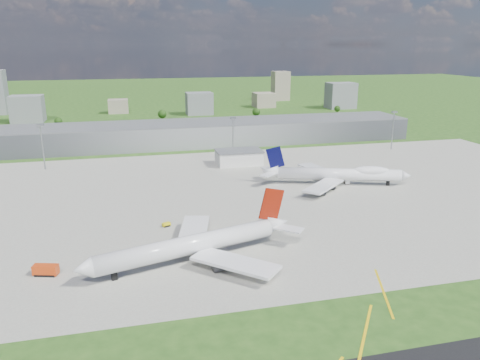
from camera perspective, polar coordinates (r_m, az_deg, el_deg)
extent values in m
plane|color=#254B17|center=(323.43, -3.98, 3.95)|extent=(1400.00, 1400.00, 0.00)
cube|color=gray|center=(222.12, 3.53, -1.75)|extent=(360.00, 190.00, 0.08)
cube|color=gray|center=(336.46, -4.45, 5.72)|extent=(300.00, 42.00, 15.00)
cube|color=silver|center=(276.76, -0.14, 2.75)|extent=(26.00, 16.00, 8.00)
cylinder|color=gray|center=(285.87, -22.92, 3.64)|extent=(0.70, 0.70, 25.00)
cube|color=gray|center=(283.65, -23.20, 6.16)|extent=(3.50, 2.00, 1.20)
cylinder|color=gray|center=(289.21, -0.85, 5.05)|extent=(0.70, 0.70, 25.00)
cube|color=gray|center=(287.02, -0.86, 7.56)|extent=(3.50, 2.00, 1.20)
cylinder|color=gray|center=(331.31, 18.12, 5.69)|extent=(0.70, 0.70, 25.00)
cube|color=gray|center=(329.39, 18.31, 7.87)|extent=(3.50, 2.00, 1.20)
cylinder|color=white|center=(153.62, -6.35, -7.93)|extent=(60.71, 23.31, 6.35)
cone|color=white|center=(144.98, -18.67, -10.28)|extent=(6.86, 7.58, 6.35)
cone|color=white|center=(169.06, 4.56, -5.26)|extent=(9.91, 8.47, 6.35)
cube|color=maroon|center=(153.68, -7.06, -8.76)|extent=(49.06, 16.62, 1.38)
cube|color=white|center=(145.79, -0.59, -10.04)|extent=(26.48, 25.91, 0.95)
cube|color=white|center=(170.40, -5.63, -6.11)|extent=(15.78, 29.00, 0.95)
cube|color=maroon|center=(165.01, 3.86, -2.97)|extent=(10.27, 3.47, 12.79)
cylinder|color=#38383D|center=(148.70, -2.24, -10.36)|extent=(6.54, 4.88, 3.39)
cylinder|color=#38383D|center=(166.87, -5.85, -7.36)|extent=(6.54, 4.88, 3.39)
cube|color=black|center=(154.01, -3.38, -9.64)|extent=(1.98, 1.69, 2.65)
cube|color=black|center=(161.79, -4.92, -8.35)|extent=(1.98, 1.69, 2.65)
cube|color=black|center=(148.59, -15.07, -11.23)|extent=(1.98, 1.69, 2.65)
cylinder|color=white|center=(240.96, 11.94, 0.70)|extent=(60.09, 25.09, 6.13)
cone|color=white|center=(247.53, 19.55, 0.51)|extent=(6.62, 7.37, 6.13)
cone|color=white|center=(238.64, 3.69, 1.07)|extent=(9.43, 8.30, 6.13)
cube|color=navy|center=(241.73, 12.38, 0.25)|extent=(48.49, 18.19, 1.28)
ellipsoid|color=white|center=(243.11, 15.69, 1.03)|extent=(20.54, 11.98, 5.51)
cube|color=white|center=(254.83, 9.53, 1.26)|extent=(14.29, 28.80, 0.89)
cube|color=white|center=(226.08, 10.15, -0.70)|extent=(26.51, 24.98, 0.89)
cube|color=#08093B|center=(236.85, 4.32, 2.74)|extent=(9.50, 3.57, 11.94)
cylinder|color=#38383D|center=(249.82, 10.47, 0.46)|extent=(6.15, 4.71, 3.16)
cylinder|color=#38383D|center=(258.78, 9.01, 1.08)|extent=(6.15, 4.71, 3.16)
cylinder|color=#38383D|center=(232.84, 10.90, -0.72)|extent=(6.15, 4.71, 3.16)
cylinder|color=#38383D|center=(222.84, 9.71, -1.43)|extent=(6.15, 4.71, 3.16)
cube|color=black|center=(245.63, 10.38, 0.06)|extent=(1.87, 1.62, 2.47)
cube|color=black|center=(237.14, 10.59, -0.53)|extent=(1.87, 1.62, 2.47)
cube|color=black|center=(246.56, 17.58, -0.38)|extent=(1.87, 1.62, 2.47)
cube|color=red|center=(157.72, -22.61, -10.05)|extent=(8.05, 4.89, 3.02)
cube|color=black|center=(158.36, -22.55, -10.54)|extent=(7.00, 4.70, 0.70)
cube|color=yellow|center=(185.09, -8.97, -5.34)|extent=(3.52, 2.80, 1.23)
cube|color=black|center=(185.31, -8.97, -5.52)|extent=(3.13, 2.70, 0.70)
cube|color=silver|center=(244.37, 12.87, -0.12)|extent=(2.99, 4.88, 2.00)
cube|color=black|center=(244.64, 12.86, -0.35)|extent=(2.93, 4.24, 0.70)
cube|color=silver|center=(268.73, 18.63, 0.89)|extent=(4.55, 2.69, 1.90)
cube|color=black|center=(268.97, 18.61, 0.70)|extent=(3.94, 2.68, 0.70)
cube|color=slate|center=(472.88, -24.49, 7.91)|extent=(28.00, 22.00, 24.00)
cube|color=gray|center=(505.30, -14.62, 8.70)|extent=(20.00, 18.00, 14.00)
cube|color=slate|center=(480.68, -4.99, 9.28)|extent=(26.00, 20.00, 22.00)
cube|color=gray|center=(537.52, 2.91, 9.72)|extent=(22.00, 24.00, 16.00)
cube|color=slate|center=(538.00, 12.17, 10.04)|extent=(30.00, 22.00, 28.00)
cube|color=gray|center=(605.56, 4.96, 11.36)|extent=(20.00, 18.00, 36.00)
cylinder|color=#382314|center=(435.38, -21.23, 6.27)|extent=(0.70, 0.70, 3.00)
sphere|color=black|center=(434.87, -21.27, 6.70)|extent=(6.75, 6.75, 6.75)
cylinder|color=#382314|center=(447.78, -9.45, 7.43)|extent=(0.70, 0.70, 3.60)
sphere|color=black|center=(447.20, -9.47, 7.94)|extent=(8.10, 8.10, 8.10)
cylinder|color=#382314|center=(458.59, 1.98, 7.82)|extent=(0.70, 0.70, 3.40)
sphere|color=black|center=(458.05, 1.98, 8.30)|extent=(7.65, 7.65, 7.65)
cylinder|color=#382314|center=(499.54, 11.75, 8.15)|extent=(0.70, 0.70, 2.80)
sphere|color=black|center=(499.13, 11.77, 8.51)|extent=(6.30, 6.30, 6.30)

